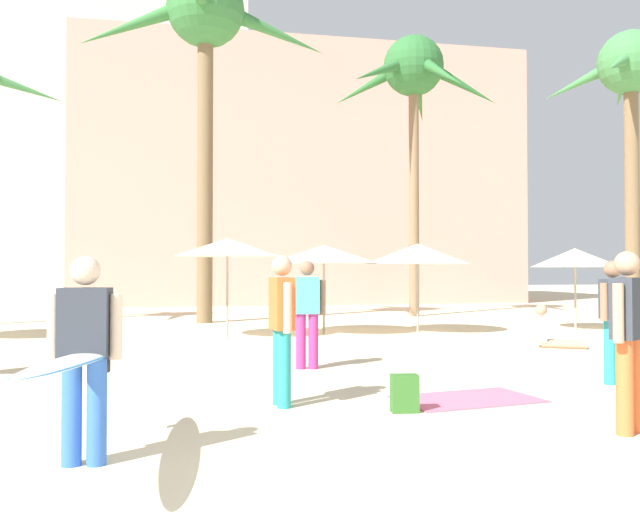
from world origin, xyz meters
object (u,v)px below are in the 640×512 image
object	(u,v)px
palm_tree_center	(631,81)
person_mid_left	(628,333)
palm_tree_left	(205,29)
beach_towel	(467,399)
person_far_right	(551,333)
cafe_umbrella_2	(227,247)
person_far_left	(307,309)
backpack	(404,394)
cafe_umbrella_3	(575,258)
cafe_umbrella_4	(324,254)
person_mid_right	(613,316)
cafe_umbrella_1	(418,254)
palm_tree_far_left	(414,80)
person_mid_center	(282,323)
person_near_left	(82,354)

from	to	relation	value
palm_tree_center	person_mid_left	size ratio (longest dim) A/B	5.46
palm_tree_left	beach_towel	world-z (taller)	palm_tree_left
beach_towel	person_far_right	bearing A→B (deg)	50.17
palm_tree_center	cafe_umbrella_2	xyz separation A→B (m)	(-13.72, -3.88, -5.85)
person_far_left	beach_towel	bearing A→B (deg)	-143.91
person_mid_left	person_far_left	bearing A→B (deg)	-8.43
cafe_umbrella_2	backpack	size ratio (longest dim) A/B	5.90
palm_tree_left	person_far_left	world-z (taller)	palm_tree_left
cafe_umbrella_3	person_mid_left	bearing A→B (deg)	-120.28
palm_tree_center	person_mid_left	distance (m)	18.57
cafe_umbrella_4	person_mid_right	xyz separation A→B (m)	(2.54, -7.81, -1.04)
cafe_umbrella_1	beach_towel	world-z (taller)	cafe_umbrella_1
backpack	person_far_right	size ratio (longest dim) A/B	0.41
cafe_umbrella_4	palm_tree_center	bearing A→B (deg)	16.75
palm_tree_far_left	person_mid_right	bearing A→B (deg)	-97.66
person_mid_left	cafe_umbrella_1	bearing A→B (deg)	-43.34
palm_tree_left	person_mid_right	world-z (taller)	palm_tree_left
palm_tree_left	cafe_umbrella_1	world-z (taller)	palm_tree_left
palm_tree_left	cafe_umbrella_1	size ratio (longest dim) A/B	4.06
backpack	person_mid_left	bearing A→B (deg)	-120.45
cafe_umbrella_1	cafe_umbrella_4	xyz separation A→B (m)	(-2.42, 0.14, -0.02)
person_mid_center	palm_tree_left	bearing A→B (deg)	85.25
backpack	person_mid_center	xyz separation A→B (m)	(-1.30, 0.58, 0.77)
palm_tree_far_left	cafe_umbrella_1	distance (m)	8.65
cafe_umbrella_1	person_far_left	bearing A→B (deg)	-125.04
palm_tree_far_left	person_far_right	distance (m)	12.22
person_near_left	person_mid_center	size ratio (longest dim) A/B	1.67
palm_tree_left	beach_towel	bearing A→B (deg)	-76.89
person_far_right	person_far_left	size ratio (longest dim) A/B	0.59
palm_tree_left	person_mid_left	xyz separation A→B (m)	(3.77, -14.40, -7.98)
cafe_umbrella_3	person_mid_center	world-z (taller)	cafe_umbrella_3
palm_tree_left	person_far_right	size ratio (longest dim) A/B	10.48
cafe_umbrella_2	cafe_umbrella_4	world-z (taller)	cafe_umbrella_2
person_far_right	person_mid_left	distance (m)	7.29
person_mid_center	person_mid_left	bearing A→B (deg)	-39.08
person_far_right	person_mid_center	size ratio (longest dim) A/B	0.58
person_far_right	person_mid_center	world-z (taller)	person_mid_center
cafe_umbrella_4	person_far_right	xyz separation A→B (m)	(4.00, -3.74, -1.69)
cafe_umbrella_1	person_mid_right	bearing A→B (deg)	-89.10
palm_tree_center	person_mid_center	bearing A→B (deg)	-138.88
cafe_umbrella_3	palm_tree_center	bearing A→B (deg)	39.18
cafe_umbrella_3	person_far_right	size ratio (longest dim) A/B	2.23
cafe_umbrella_2	person_far_left	world-z (taller)	cafe_umbrella_2
person_mid_center	person_far_left	bearing A→B (deg)	66.35
palm_tree_left	person_mid_left	size ratio (longest dim) A/B	6.08
palm_tree_left	cafe_umbrella_2	distance (m)	8.22
palm_tree_left	cafe_umbrella_4	size ratio (longest dim) A/B	3.92
palm_tree_far_left	palm_tree_left	world-z (taller)	palm_tree_left
person_far_right	person_mid_right	bearing A→B (deg)	-79.56
cafe_umbrella_1	person_mid_center	world-z (taller)	cafe_umbrella_1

